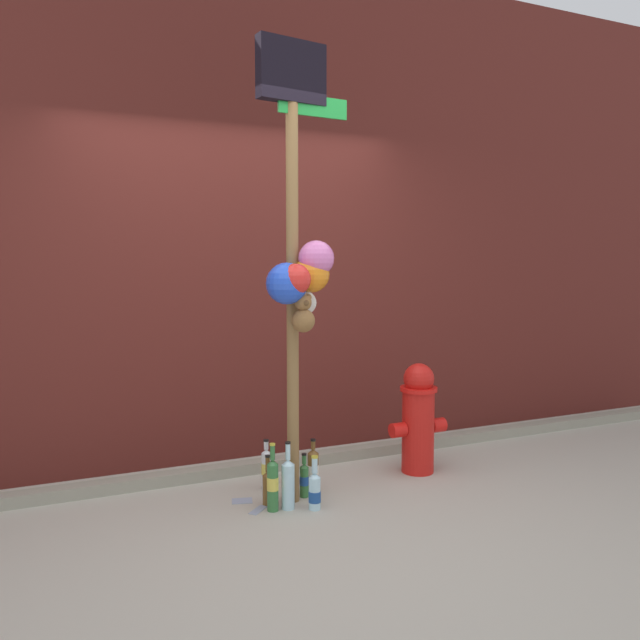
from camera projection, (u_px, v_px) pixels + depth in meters
name	position (u px, v px, depth m)	size (l,w,h in m)	color
ground_plane	(307.00, 525.00, 3.59)	(14.00, 14.00, 0.00)	#ADA899
building_wall	(232.00, 210.00, 4.72)	(10.00, 0.20, 3.76)	#561E19
curb_strip	(253.00, 467.00, 4.48)	(8.00, 0.12, 0.08)	gray
memorial_post	(299.00, 246.00, 3.77)	(0.59, 0.38, 2.79)	olive
fire_hydrant	(418.00, 417.00, 4.46)	(0.43, 0.26, 0.78)	red
bottle_0	(273.00, 483.00, 3.78)	(0.07, 0.07, 0.41)	#337038
bottle_1	(266.00, 468.00, 4.15)	(0.07, 0.07, 0.33)	silver
bottle_2	(288.00, 483.00, 3.81)	(0.08, 0.08, 0.42)	#B2DBEA
bottle_3	(268.00, 486.00, 3.88)	(0.06, 0.06, 0.31)	brown
bottle_4	(315.00, 490.00, 3.81)	(0.07, 0.07, 0.33)	#B2DBEA
bottle_5	(313.00, 470.00, 4.10)	(0.07, 0.07, 0.35)	brown
bottle_6	(304.00, 479.00, 4.01)	(0.06, 0.06, 0.28)	#337038
litter_0	(242.00, 501.00, 3.95)	(0.13, 0.10, 0.01)	#8C99B2
litter_1	(258.00, 510.00, 3.80)	(0.15, 0.05, 0.01)	#8C99B2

